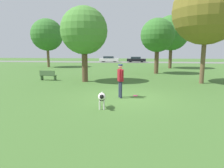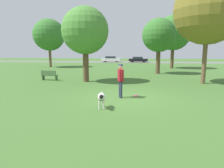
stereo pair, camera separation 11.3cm
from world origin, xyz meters
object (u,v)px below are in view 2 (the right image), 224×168
parked_car_black (138,60)px  park_bench (49,75)px  person (121,78)px  tree_near_right (208,11)px  tree_far_left (49,35)px  tree_mid_center (159,35)px  parked_car_white (111,59)px  frisbee (136,96)px  tree_near_left (85,31)px  dog (101,97)px  tree_far_right (173,33)px

parked_car_black → park_bench: parked_car_black is taller
person → tree_near_right: 9.14m
tree_far_left → park_bench: size_ratio=5.14×
tree_mid_center → tree_far_left: bearing=155.9°
tree_near_right → parked_car_white: 32.19m
frisbee → parked_car_white: (-6.55, 34.78, 0.66)m
tree_near_left → tree_near_right: bearing=1.7°
tree_near_left → park_bench: tree_near_left is taller
dog → park_bench: (-6.06, 7.73, -0.03)m
tree_mid_center → parked_car_black: 23.42m
tree_far_left → tree_near_right: (18.76, -13.71, 0.44)m
parked_car_white → parked_car_black: (6.19, -0.06, -0.04)m
frisbee → tree_near_left: (-4.17, 4.82, 4.02)m
tree_near_right → park_bench: (-12.45, -0.02, -4.91)m
tree_near_left → tree_far_left: tree_far_left is taller
tree_near_right → tree_far_right: bearing=91.1°
parked_car_white → tree_near_right: bearing=-68.6°
frisbee → tree_near_right: tree_near_right is taller
tree_mid_center → tree_far_right: bearing=70.7°
person → dog: (-0.61, -2.13, -0.58)m
tree_far_right → tree_far_left: bearing=-179.1°
person → parked_car_white: 35.78m
tree_mid_center → tree_near_left: size_ratio=1.01×
tree_near_left → tree_far_left: (-9.62, 13.98, 0.90)m
person → park_bench: size_ratio=1.24×
tree_far_right → parked_car_black: 16.99m
tree_mid_center → person: bearing=-103.4°
dog → parked_car_black: parked_car_black is taller
tree_near_left → tree_far_right: size_ratio=0.79×
dog → frisbee: size_ratio=3.96×
dog → parked_car_white: (-5.15, 37.44, 0.18)m
tree_mid_center → tree_near_left: (-6.28, -6.87, -0.11)m
tree_near_left → parked_car_black: tree_near_left is taller
dog → park_bench: bearing=-151.6°
person → tree_far_right: size_ratio=0.24×
tree_mid_center → tree_near_right: 7.30m
frisbee → tree_far_right: size_ratio=0.03×
tree_far_right → parked_car_white: bearing=125.7°
person → tree_mid_center: size_ratio=0.30×
dog → tree_near_right: bearing=130.8°
tree_far_right → person: bearing=-105.7°
parked_car_white → parked_car_black: bearing=-0.4°
person → frisbee: (0.80, 0.54, -1.06)m
park_bench → parked_car_white: bearing=-86.3°
park_bench → tree_near_right: bearing=-174.5°
tree_far_right → park_bench: bearing=-131.0°
tree_far_right → tree_near_right: size_ratio=0.95×
tree_far_right → tree_near_right: tree_near_right is taller
person → tree_near_right: size_ratio=0.23×
dog → parked_car_black: 37.39m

